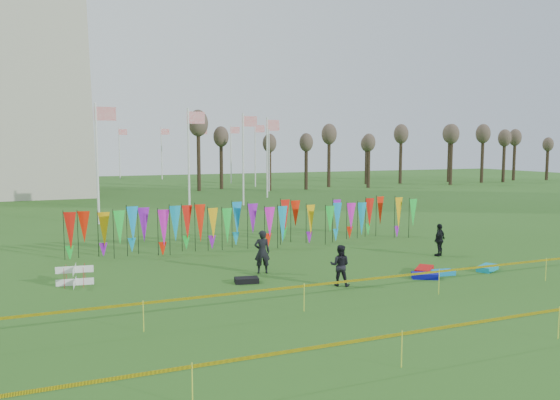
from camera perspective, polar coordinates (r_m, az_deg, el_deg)
name	(u,v)px	position (r m, az deg, el deg)	size (l,w,h in m)	color
ground	(339,291)	(19.99, 6.19, -9.47)	(160.00, 160.00, 0.00)	#265317
flagpole_ring	(8,157)	(65.12, -26.55, 4.06)	(57.40, 56.16, 8.00)	silver
banner_row	(259,221)	(28.04, -2.23, -2.20)	(18.64, 0.64, 2.24)	black
caution_tape_near	(358,281)	(18.28, 8.12, -8.42)	(26.00, 0.02, 0.90)	#E5CA04
caution_tape_far	(458,327)	(14.47, 18.12, -12.48)	(26.00, 0.02, 0.90)	#E5CA04
tree_line	(394,138)	(73.59, 11.87, 6.35)	(53.92, 1.92, 7.84)	#35281A
box_kite	(75,276)	(21.92, -20.66, -7.42)	(0.69, 0.69, 0.76)	red
person_left	(262,252)	(22.41, -1.88, -5.43)	(0.65, 0.48, 1.78)	black
person_mid	(340,265)	(20.60, 6.29, -6.80)	(0.75, 0.46, 1.55)	black
person_right	(440,240)	(26.94, 16.34, -4.02)	(0.91, 0.52, 1.55)	black
kite_bag_turquoise	(442,273)	(23.23, 16.57, -7.27)	(0.97, 0.49, 0.19)	#0D88D1
kite_bag_blue	(425,276)	(22.45, 14.92, -7.65)	(1.02, 0.53, 0.21)	#090DA1
kite_bag_red	(424,270)	(23.36, 14.83, -7.10)	(1.28, 0.59, 0.23)	red
kite_bag_black	(247,280)	(21.07, -3.51, -8.36)	(0.89, 0.52, 0.21)	black
kite_bag_teal	(487,268)	(24.63, 20.85, -6.65)	(1.12, 0.54, 0.22)	#0D96BB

